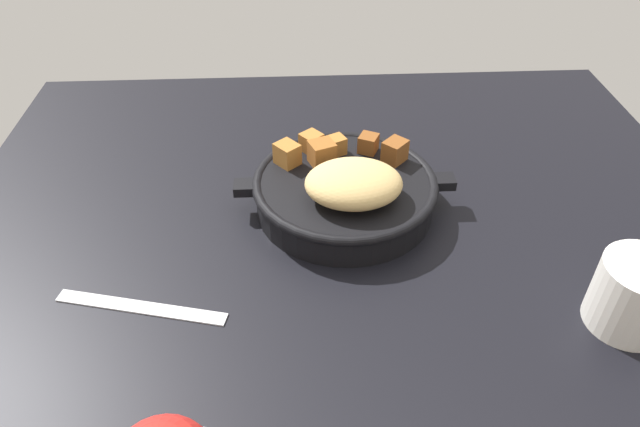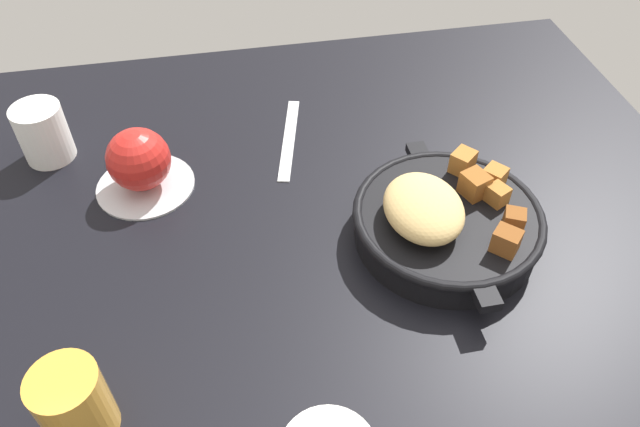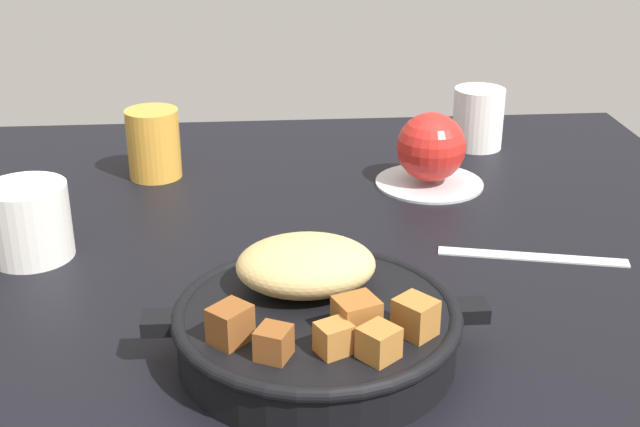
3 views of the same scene
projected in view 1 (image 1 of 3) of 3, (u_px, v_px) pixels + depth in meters
The scene contains 4 objects.
ground_plane at pixel (347, 287), 62.80cm from camera, with size 94.29×98.66×2.40cm, color black.
cast_iron_skillet at pixel (346, 189), 69.57cm from camera, with size 26.65×22.36×8.27cm.
butter_knife at pixel (141, 307), 58.82cm from camera, with size 18.09×1.60×0.36cm, color silver.
ceramic_mug_white at pixel (635, 295), 55.31cm from camera, with size 7.92×7.92×7.37cm, color silver.
Camera 1 is at (5.13, 43.47, 44.64)cm, focal length 32.48 mm.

